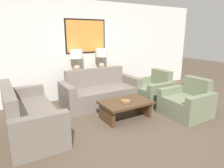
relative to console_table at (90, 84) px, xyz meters
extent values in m
plane|color=brown|center=(0.00, -2.05, -0.38)|extent=(20.00, 20.00, 0.00)
cube|color=silver|center=(0.00, 0.26, 0.94)|extent=(8.02, 0.10, 2.65)
cube|color=black|center=(0.00, 0.21, 1.32)|extent=(1.18, 0.01, 0.92)
cube|color=orange|center=(0.00, 0.20, 1.32)|extent=(1.10, 0.02, 0.84)
cube|color=#332319|center=(0.00, 0.00, 0.00)|extent=(1.28, 0.37, 0.76)
cylinder|color=tan|center=(-0.37, 0.00, 0.39)|extent=(0.16, 0.16, 0.02)
sphere|color=tan|center=(-0.37, 0.00, 0.50)|extent=(0.18, 0.18, 0.18)
cylinder|color=#8C7A51|center=(-0.37, 0.00, 0.67)|extent=(0.02, 0.02, 0.17)
cylinder|color=white|center=(-0.37, 0.00, 0.87)|extent=(0.34, 0.34, 0.23)
cylinder|color=tan|center=(0.37, 0.00, 0.39)|extent=(0.16, 0.16, 0.02)
sphere|color=tan|center=(0.37, 0.00, 0.50)|extent=(0.18, 0.18, 0.18)
cylinder|color=#8C7A51|center=(0.37, 0.00, 0.67)|extent=(0.02, 0.02, 0.17)
cylinder|color=white|center=(0.37, 0.00, 0.87)|extent=(0.34, 0.34, 0.23)
cube|color=slate|center=(0.00, -0.76, -0.17)|extent=(1.62, 0.67, 0.43)
cube|color=slate|center=(0.00, -0.33, 0.06)|extent=(1.62, 0.18, 0.89)
cube|color=slate|center=(-0.90, -0.67, -0.06)|extent=(0.18, 0.85, 0.64)
cube|color=slate|center=(0.90, -0.67, -0.06)|extent=(0.18, 0.85, 0.64)
cube|color=slate|center=(-1.70, -1.29, -0.17)|extent=(0.67, 1.62, 0.43)
cube|color=slate|center=(-2.13, -1.29, 0.06)|extent=(0.18, 1.62, 0.89)
cube|color=slate|center=(-1.79, -2.19, -0.06)|extent=(0.85, 0.18, 0.64)
cube|color=slate|center=(-1.79, -0.39, -0.06)|extent=(0.85, 0.18, 0.64)
cube|color=#4C331E|center=(0.05, -1.69, -0.03)|extent=(1.06, 0.69, 0.05)
cube|color=#4C331E|center=(-0.41, -1.69, -0.22)|extent=(0.07, 0.55, 0.33)
cube|color=#4C331E|center=(0.52, -1.69, -0.22)|extent=(0.07, 0.55, 0.33)
cylinder|color=olive|center=(0.02, -1.74, 0.02)|extent=(0.20, 0.20, 0.04)
cube|color=#707A5B|center=(1.18, -1.13, -0.17)|extent=(0.68, 0.63, 0.41)
cube|color=#707A5B|center=(1.62, -1.13, 0.03)|extent=(0.18, 0.63, 0.82)
cube|color=#707A5B|center=(1.27, -0.75, -0.09)|extent=(0.86, 0.14, 0.57)
cube|color=#707A5B|center=(1.27, -1.52, -0.09)|extent=(0.86, 0.14, 0.57)
cube|color=#707A5B|center=(1.18, -2.25, -0.17)|extent=(0.68, 0.63, 0.41)
cube|color=#707A5B|center=(1.62, -2.25, 0.03)|extent=(0.18, 0.63, 0.82)
cube|color=#707A5B|center=(1.27, -1.87, -0.09)|extent=(0.86, 0.14, 0.57)
cube|color=#707A5B|center=(1.27, -2.64, -0.09)|extent=(0.86, 0.14, 0.57)
camera|label=1|loc=(-2.26, -5.01, 1.42)|focal=32.00mm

